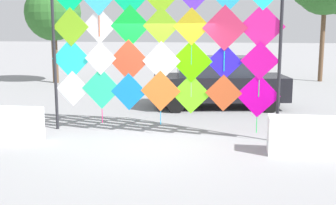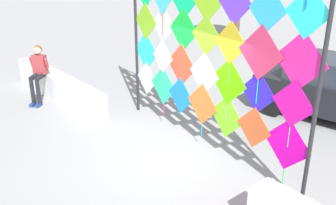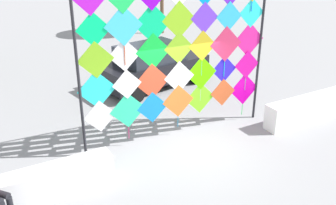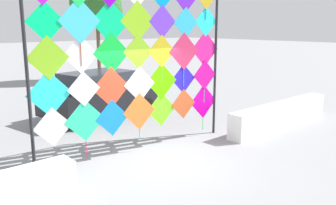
{
  "view_description": "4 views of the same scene",
  "coord_description": "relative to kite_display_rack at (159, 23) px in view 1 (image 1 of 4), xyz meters",
  "views": [
    {
      "loc": [
        1.73,
        -8.58,
        2.43
      ],
      "look_at": [
        0.22,
        0.75,
        0.77
      ],
      "focal_mm": 46.18,
      "sensor_mm": 36.0,
      "label": 1
    },
    {
      "loc": [
        5.19,
        -4.46,
        4.02
      ],
      "look_at": [
        -0.05,
        -0.03,
        1.24
      ],
      "focal_mm": 40.77,
      "sensor_mm": 36.0,
      "label": 2
    },
    {
      "loc": [
        -4.73,
        -7.11,
        5.02
      ],
      "look_at": [
        -0.46,
        0.49,
        1.2
      ],
      "focal_mm": 40.58,
      "sensor_mm": 36.0,
      "label": 3
    },
    {
      "loc": [
        -5.07,
        -5.98,
        3.06
      ],
      "look_at": [
        0.28,
        0.04,
        1.33
      ],
      "focal_mm": 38.5,
      "sensor_mm": 36.0,
      "label": 4
    }
  ],
  "objects": [
    {
      "name": "kite_display_rack",
      "position": [
        0.0,
        0.0,
        0.0
      ],
      "size": [
        5.27,
        0.42,
        4.37
      ],
      "color": "#232328",
      "rests_on": "ground"
    },
    {
      "name": "tree_broadleaf",
      "position": [
        -6.13,
        8.44,
        0.51
      ],
      "size": [
        2.38,
        2.38,
        4.22
      ],
      "color": "brown",
      "rests_on": "ground"
    },
    {
      "name": "ground",
      "position": [
        -0.02,
        -0.84,
        -2.5
      ],
      "size": [
        120.0,
        120.0,
        0.0
      ],
      "primitive_type": "plane",
      "color": "gray"
    },
    {
      "name": "parked_car",
      "position": [
        1.14,
        3.67,
        -1.72
      ],
      "size": [
        4.21,
        2.45,
        1.54
      ],
      "color": "black",
      "rests_on": "ground"
    }
  ]
}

